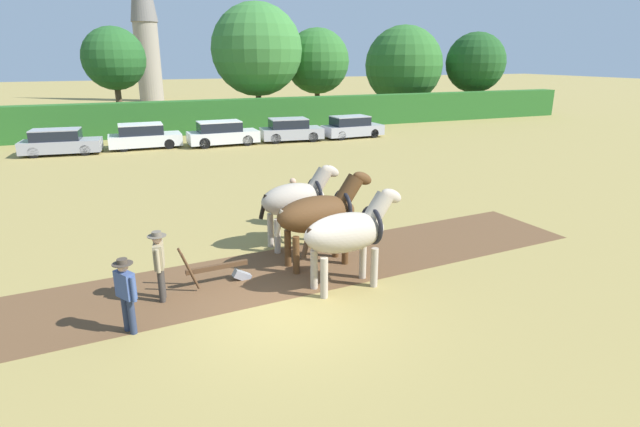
% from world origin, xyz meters
% --- Properties ---
extents(ground_plane, '(240.00, 240.00, 0.00)m').
position_xyz_m(ground_plane, '(0.00, 0.00, 0.00)').
color(ground_plane, '#998447').
extents(plowed_furrow_strip, '(22.74, 4.73, 0.01)m').
position_xyz_m(plowed_furrow_strip, '(-1.81, 1.87, 0.00)').
color(plowed_furrow_strip, brown).
rests_on(plowed_furrow_strip, ground).
extents(hedgerow, '(71.01, 1.38, 2.36)m').
position_xyz_m(hedgerow, '(0.00, 27.66, 1.18)').
color(hedgerow, '#286023').
rests_on(hedgerow, ground).
extents(tree_far_left, '(4.51, 4.51, 7.48)m').
position_xyz_m(tree_far_left, '(-2.75, 31.37, 5.20)').
color(tree_far_left, brown).
rests_on(tree_far_left, ground).
extents(tree_left, '(7.17, 7.17, 9.46)m').
position_xyz_m(tree_left, '(7.81, 30.73, 5.87)').
color(tree_left, brown).
rests_on(tree_left, ground).
extents(tree_center_left, '(5.47, 5.47, 7.72)m').
position_xyz_m(tree_center_left, '(13.43, 31.99, 4.97)').
color(tree_center_left, '#4C3823').
rests_on(tree_center_left, ground).
extents(tree_center, '(7.19, 7.19, 8.17)m').
position_xyz_m(tree_center, '(22.41, 32.66, 4.57)').
color(tree_center, '#423323').
rests_on(tree_center, ground).
extents(tree_center_right, '(5.56, 5.56, 7.59)m').
position_xyz_m(tree_center_right, '(29.05, 30.70, 4.79)').
color(tree_center_right, brown).
rests_on(tree_center_right, ground).
extents(church_spire, '(3.19, 3.19, 20.72)m').
position_xyz_m(church_spire, '(1.35, 58.08, 10.84)').
color(church_spire, gray).
rests_on(church_spire, ground).
extents(draft_horse_lead_left, '(2.76, 1.14, 2.43)m').
position_xyz_m(draft_horse_lead_left, '(1.79, 0.58, 1.42)').
color(draft_horse_lead_left, '#B2A38E').
rests_on(draft_horse_lead_left, ground).
extents(draft_horse_lead_right, '(2.92, 1.17, 2.53)m').
position_xyz_m(draft_horse_lead_right, '(1.69, 2.12, 1.44)').
color(draft_horse_lead_right, '#513319').
rests_on(draft_horse_lead_right, ground).
extents(draft_horse_trail_left, '(2.61, 1.13, 2.43)m').
position_xyz_m(draft_horse_trail_left, '(1.56, 3.66, 1.43)').
color(draft_horse_trail_left, '#B2A38E').
rests_on(draft_horse_trail_left, ground).
extents(plow, '(1.76, 0.49, 1.13)m').
position_xyz_m(plow, '(-1.00, 1.93, 0.32)').
color(plow, '#4C331E').
rests_on(plow, ground).
extents(farmer_at_plow, '(0.42, 0.65, 1.68)m').
position_xyz_m(farmer_at_plow, '(-2.48, 1.55, 0.98)').
color(farmer_at_plow, '#38332D').
rests_on(farmer_at_plow, ground).
extents(farmer_beside_team, '(0.26, 0.65, 1.61)m').
position_xyz_m(farmer_beside_team, '(2.08, 5.50, 0.92)').
color(farmer_beside_team, '#4C4C4C').
rests_on(farmer_beside_team, ground).
extents(farmer_onlooker_left, '(0.41, 0.56, 1.61)m').
position_xyz_m(farmer_onlooker_left, '(-3.23, 0.33, 0.93)').
color(farmer_onlooker_left, '#28334C').
rests_on(farmer_onlooker_left, ground).
extents(parked_car_far_left, '(4.38, 2.09, 1.45)m').
position_xyz_m(parked_car_far_left, '(-6.21, 22.34, 0.70)').
color(parked_car_far_left, '#9E9EA8').
rests_on(parked_car_far_left, ground).
extents(parked_car_left, '(4.22, 1.84, 1.49)m').
position_xyz_m(parked_car_left, '(-1.62, 22.71, 0.71)').
color(parked_car_left, silver).
rests_on(parked_car_left, ground).
extents(parked_car_center_left, '(4.38, 1.83, 1.53)m').
position_xyz_m(parked_car_center_left, '(3.01, 21.93, 0.74)').
color(parked_car_center_left, silver).
rests_on(parked_car_center_left, ground).
extents(parked_car_center, '(4.17, 2.17, 1.50)m').
position_xyz_m(parked_car_center, '(7.54, 21.90, 0.72)').
color(parked_car_center, '#A8A8B2').
rests_on(parked_car_center, ground).
extents(parked_car_center_right, '(4.20, 1.97, 1.48)m').
position_xyz_m(parked_car_center_right, '(11.95, 21.79, 0.71)').
color(parked_car_center_right, '#A8A8B2').
rests_on(parked_car_center_right, ground).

